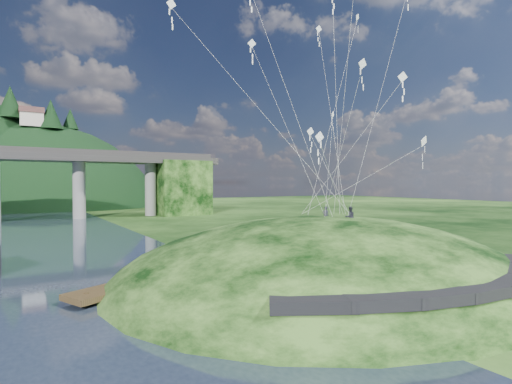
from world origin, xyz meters
TOP-DOWN VIEW (x-y plane):
  - ground at (0.00, 0.00)m, footprint 320.00×320.00m
  - grass_hill at (8.00, 2.00)m, footprint 36.00×32.00m
  - footpath at (7.46, -9.74)m, footprint 22.29×5.84m
  - wooden_dock at (-3.50, 7.32)m, footprint 15.28×8.48m
  - kite_flyers at (9.92, 1.70)m, footprint 1.70×2.75m
  - kite_swarm at (9.59, 3.24)m, footprint 20.18×14.10m

SIDE VIEW (x-z plane):
  - grass_hill at x=8.00m, z-range -8.00..5.00m
  - ground at x=0.00m, z-range 0.00..0.00m
  - wooden_dock at x=-3.50m, z-range -0.07..1.05m
  - footpath at x=7.46m, z-range 1.67..2.50m
  - kite_flyers at x=9.92m, z-range 4.93..6.69m
  - kite_swarm at x=9.59m, z-range 10.16..28.59m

